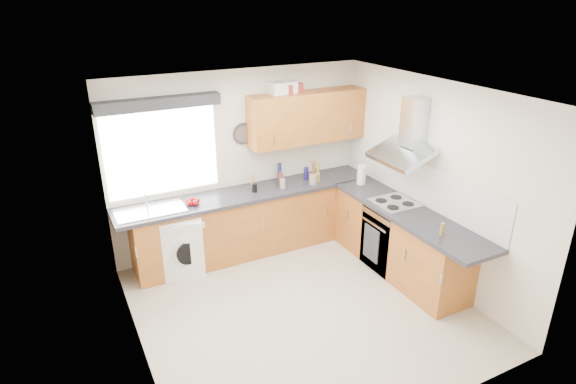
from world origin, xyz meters
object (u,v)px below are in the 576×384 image
upper_cabinets (307,117)px  washing_machine (182,244)px  oven (391,237)px  extractor_hood (407,137)px

upper_cabinets → washing_machine: 2.41m
oven → extractor_hood: (0.10, -0.00, 1.34)m
extractor_hood → washing_machine: extractor_hood is taller
washing_machine → upper_cabinets: bearing=26.0°
oven → washing_machine: oven is taller
upper_cabinets → washing_machine: (-1.95, -0.23, -1.39)m
oven → washing_machine: 2.73m
extractor_hood → washing_machine: 3.13m
oven → upper_cabinets: bearing=112.5°
extractor_hood → washing_machine: bearing=157.1°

